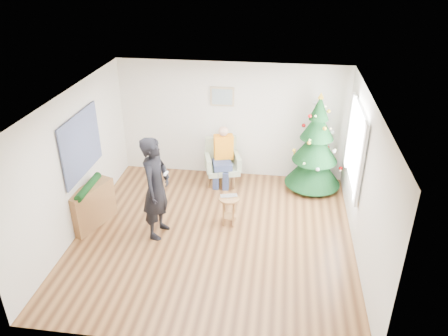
# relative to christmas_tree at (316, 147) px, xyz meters

# --- Properties ---
(floor) EXTENTS (5.00, 5.00, 0.00)m
(floor) POSITION_rel_christmas_tree_xyz_m (-1.84, -2.07, -0.97)
(floor) COLOR brown
(floor) RESTS_ON ground
(ceiling) EXTENTS (5.00, 5.00, 0.00)m
(ceiling) POSITION_rel_christmas_tree_xyz_m (-1.84, -2.07, 1.63)
(ceiling) COLOR white
(ceiling) RESTS_ON wall_back
(wall_back) EXTENTS (5.00, 0.00, 5.00)m
(wall_back) POSITION_rel_christmas_tree_xyz_m (-1.84, 0.43, 0.33)
(wall_back) COLOR silver
(wall_back) RESTS_ON floor
(wall_front) EXTENTS (5.00, 0.00, 5.00)m
(wall_front) POSITION_rel_christmas_tree_xyz_m (-1.84, -4.57, 0.33)
(wall_front) COLOR silver
(wall_front) RESTS_ON floor
(wall_left) EXTENTS (0.00, 5.00, 5.00)m
(wall_left) POSITION_rel_christmas_tree_xyz_m (-4.34, -2.07, 0.33)
(wall_left) COLOR silver
(wall_left) RESTS_ON floor
(wall_right) EXTENTS (0.00, 5.00, 5.00)m
(wall_right) POSITION_rel_christmas_tree_xyz_m (0.66, -2.07, 0.33)
(wall_right) COLOR silver
(wall_right) RESTS_ON floor
(window_panel) EXTENTS (0.04, 1.30, 1.40)m
(window_panel) POSITION_rel_christmas_tree_xyz_m (0.63, -1.07, 0.53)
(window_panel) COLOR white
(window_panel) RESTS_ON wall_right
(curtains) EXTENTS (0.05, 1.75, 1.50)m
(curtains) POSITION_rel_christmas_tree_xyz_m (0.60, -1.07, 0.53)
(curtains) COLOR white
(curtains) RESTS_ON wall_right
(christmas_tree) EXTENTS (1.20, 1.20, 2.16)m
(christmas_tree) POSITION_rel_christmas_tree_xyz_m (0.00, 0.00, 0.00)
(christmas_tree) COLOR #3F2816
(christmas_tree) RESTS_ON floor
(stool) EXTENTS (0.38, 0.38, 0.58)m
(stool) POSITION_rel_christmas_tree_xyz_m (-1.62, -1.64, -0.68)
(stool) COLOR brown
(stool) RESTS_ON floor
(laptop) EXTENTS (0.36, 0.28, 0.02)m
(laptop) POSITION_rel_christmas_tree_xyz_m (-1.62, -1.64, -0.39)
(laptop) COLOR silver
(laptop) RESTS_ON stool
(armchair) EXTENTS (0.87, 0.84, 0.99)m
(armchair) POSITION_rel_christmas_tree_xyz_m (-1.98, -0.01, -0.61)
(armchair) COLOR #99A988
(armchair) RESTS_ON floor
(seated_person) EXTENTS (0.49, 0.65, 1.30)m
(seated_person) POSITION_rel_christmas_tree_xyz_m (-1.97, -0.06, -0.31)
(seated_person) COLOR navy
(seated_person) RESTS_ON armchair
(standing_man) EXTENTS (0.57, 0.76, 1.92)m
(standing_man) POSITION_rel_christmas_tree_xyz_m (-2.85, -2.12, -0.01)
(standing_man) COLOR black
(standing_man) RESTS_ON floor
(game_controller) EXTENTS (0.06, 0.13, 0.04)m
(game_controller) POSITION_rel_christmas_tree_xyz_m (-2.65, -2.15, 0.30)
(game_controller) COLOR white
(game_controller) RESTS_ON standing_man
(console) EXTENTS (0.62, 1.04, 0.80)m
(console) POSITION_rel_christmas_tree_xyz_m (-4.17, -2.02, -0.57)
(console) COLOR brown
(console) RESTS_ON floor
(garland) EXTENTS (0.14, 0.90, 0.14)m
(garland) POSITION_rel_christmas_tree_xyz_m (-4.17, -2.02, -0.15)
(garland) COLOR black
(garland) RESTS_ON console
(tapestry) EXTENTS (0.03, 1.50, 1.15)m
(tapestry) POSITION_rel_christmas_tree_xyz_m (-4.30, -1.77, 0.58)
(tapestry) COLOR black
(tapestry) RESTS_ON wall_left
(framed_picture) EXTENTS (0.52, 0.05, 0.42)m
(framed_picture) POSITION_rel_christmas_tree_xyz_m (-2.04, 0.39, 0.88)
(framed_picture) COLOR tan
(framed_picture) RESTS_ON wall_back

